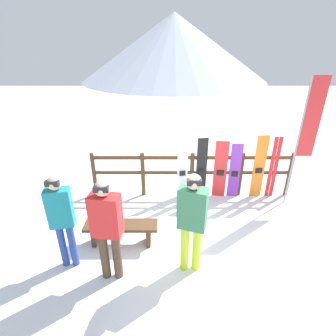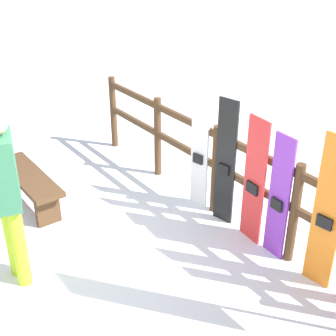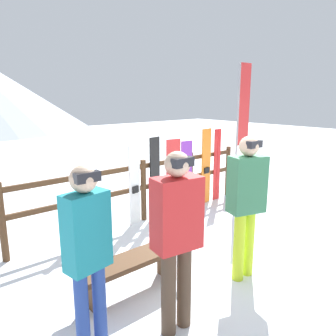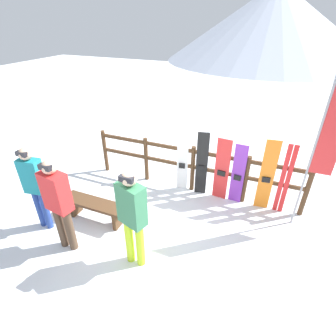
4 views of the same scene
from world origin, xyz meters
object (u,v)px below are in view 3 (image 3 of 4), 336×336
(bench, at_px, (133,266))
(person_teal, at_px, (87,247))
(snowboard_black_stripe, at_px, (155,179))
(ski_pair_red, at_px, (217,165))
(person_plaid_green, at_px, (246,197))
(snowboard_white, at_px, (135,186))
(snowboard_purple, at_px, (186,176))
(person_red, at_px, (177,230))
(snowboard_orange, at_px, (206,167))
(rental_flag, at_px, (241,116))
(snowboard_red, at_px, (173,177))

(bench, bearing_deg, person_teal, -146.45)
(snowboard_black_stripe, relative_size, ski_pair_red, 0.98)
(person_plaid_green, bearing_deg, snowboard_white, 90.59)
(snowboard_purple, bearing_deg, person_plaid_green, -117.90)
(person_red, xyz_separation_m, snowboard_black_stripe, (1.72, 2.50, -0.28))
(snowboard_white, xyz_separation_m, ski_pair_red, (2.18, 0.00, 0.07))
(snowboard_white, distance_m, ski_pair_red, 2.18)
(person_red, bearing_deg, person_teal, 162.06)
(person_teal, height_order, ski_pair_red, person_teal)
(snowboard_purple, height_order, snowboard_orange, snowboard_orange)
(person_red, relative_size, snowboard_purple, 1.28)
(person_plaid_green, xyz_separation_m, snowboard_white, (-0.02, 2.34, -0.34))
(person_plaid_green, distance_m, ski_pair_red, 3.20)
(bench, height_order, rental_flag, rental_flag)
(ski_pair_red, bearing_deg, snowboard_orange, -179.45)
(person_red, xyz_separation_m, ski_pair_red, (3.44, 2.51, -0.26))
(snowboard_orange, xyz_separation_m, rental_flag, (0.76, -0.28, 1.04))
(snowboard_black_stripe, xyz_separation_m, rental_flag, (2.13, -0.28, 1.07))
(person_red, bearing_deg, snowboard_red, 49.06)
(bench, bearing_deg, snowboard_black_stripe, 45.50)
(snowboard_red, bearing_deg, snowboard_black_stripe, 179.99)
(snowboard_black_stripe, height_order, snowboard_purple, snowboard_black_stripe)
(bench, distance_m, snowboard_red, 2.77)
(person_red, height_order, snowboard_orange, person_red)
(bench, height_order, person_teal, person_teal)
(person_teal, bearing_deg, snowboard_black_stripe, 42.07)
(person_red, relative_size, snowboard_white, 1.25)
(snowboard_white, bearing_deg, person_teal, -132.15)
(ski_pair_red, bearing_deg, person_plaid_green, -132.64)
(snowboard_red, bearing_deg, snowboard_white, -180.00)
(snowboard_white, height_order, snowboard_purple, snowboard_white)
(snowboard_white, relative_size, snowboard_orange, 0.90)
(snowboard_red, bearing_deg, person_red, -130.94)
(person_plaid_green, distance_m, snowboard_orange, 2.97)
(snowboard_orange, distance_m, ski_pair_red, 0.35)
(person_plaid_green, distance_m, rental_flag, 3.38)
(bench, distance_m, person_red, 1.06)
(snowboard_red, xyz_separation_m, snowboard_purple, (0.35, -0.00, -0.03))
(snowboard_white, bearing_deg, person_plaid_green, -89.41)
(person_plaid_green, height_order, snowboard_white, person_plaid_green)
(snowboard_purple, bearing_deg, rental_flag, -12.00)
(snowboard_red, bearing_deg, rental_flag, -9.54)
(snowboard_black_stripe, bearing_deg, snowboard_white, -179.99)
(snowboard_orange, xyz_separation_m, ski_pair_red, (0.35, 0.00, -0.01))
(snowboard_orange, bearing_deg, snowboard_black_stripe, -180.00)
(person_plaid_green, distance_m, snowboard_purple, 2.67)
(snowboard_white, height_order, ski_pair_red, ski_pair_red)
(person_red, height_order, ski_pair_red, person_red)
(person_red, relative_size, snowboard_red, 1.23)
(snowboard_orange, relative_size, rental_flag, 0.55)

